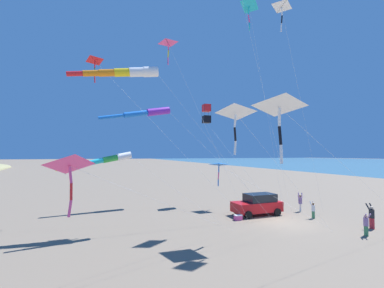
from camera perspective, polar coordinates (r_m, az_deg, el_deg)
name	(u,v)px	position (r m, az deg, el deg)	size (l,w,h in m)	color
ground_plane	(284,222)	(22.06, 20.04, -16.23)	(600.00, 600.00, 0.00)	#756654
parked_car	(258,204)	(23.61, 14.60, -12.99)	(4.32, 2.11, 1.85)	red
cooler_box	(238,217)	(21.68, 10.38, -16.01)	(0.62, 0.42, 0.42)	#EF4C93
person_adult_flyer	(372,215)	(22.86, 35.50, -12.95)	(0.46, 0.57, 1.78)	#B72833
person_child_green_jacket	(366,223)	(20.77, 34.65, -14.50)	(0.45, 0.52, 1.51)	#3D7F51
person_child_grey_jacket	(300,201)	(26.20, 23.27, -11.84)	(0.61, 0.62, 1.73)	silver
person_bystander_far	(313,209)	(23.97, 25.70, -13.10)	(0.36, 0.45, 1.43)	#3D7F51
kite_delta_rainbow_low_near	(282,8)	(21.89, 19.57, 27.03)	(7.61, 3.70, 16.39)	white
kite_delta_yellow_midlevel	(279,107)	(12.91, 19.10, 8.01)	(14.47, 2.92, 8.16)	white
kite_delta_purple_drifting	(249,7)	(25.85, 12.68, 28.00)	(3.92, 1.30, 18.92)	#1EB7C6
kite_windsock_small_distant	(127,72)	(20.64, -14.51, 15.39)	(15.68, 2.60, 12.30)	white
kite_delta_magenta_far_left	(219,165)	(25.23, 6.11, -4.68)	(5.63, 9.28, 4.60)	blue
kite_delta_black_fish_shape	(70,165)	(11.61, -25.93, -4.35)	(10.91, 5.06, 5.36)	#EF4C93
kite_delta_blue_topmost	(95,61)	(24.91, -20.98, 17.06)	(12.64, 6.36, 13.94)	red
kite_delta_striped_overhead	(236,113)	(16.93, 9.85, 6.96)	(7.94, 2.37, 8.61)	white
kite_windsock_teal_far_right	(147,113)	(27.64, -10.22, 6.95)	(14.78, 9.43, 10.68)	purple
kite_box_long_streamer_right	(206,114)	(28.60, 3.30, 6.84)	(3.97, 8.46, 10.96)	red
kite_delta_checkered_midright	(168,43)	(22.70, -5.39, 21.69)	(6.78, 3.33, 14.86)	#EF4C93
kite_windsock_orange_high_right	(106,160)	(17.98, -18.83, -3.38)	(11.47, 1.30, 5.54)	white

